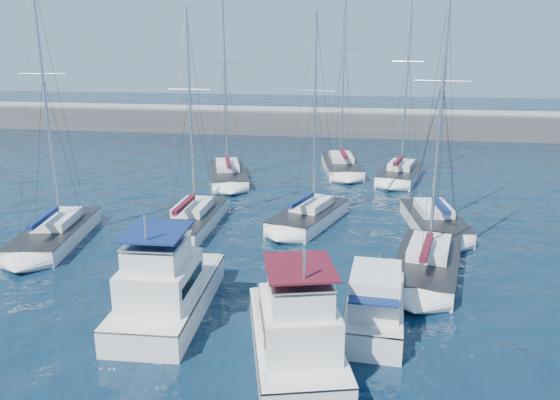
% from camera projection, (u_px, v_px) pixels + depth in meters
% --- Properties ---
extents(ground, '(220.00, 220.00, 0.00)m').
position_uv_depth(ground, '(231.00, 313.00, 24.53)').
color(ground, black).
rests_on(ground, ground).
extents(breakwater, '(160.00, 6.00, 4.45)m').
position_uv_depth(breakwater, '(326.00, 126.00, 73.58)').
color(breakwater, '#424244').
rests_on(breakwater, ground).
extents(motor_yacht_port_inner, '(3.75, 8.40, 4.69)m').
position_uv_depth(motor_yacht_port_inner, '(166.00, 292.00, 23.99)').
color(motor_yacht_port_inner, silver).
rests_on(motor_yacht_port_inner, ground).
extents(motor_yacht_stbd_inner, '(5.02, 8.22, 4.69)m').
position_uv_depth(motor_yacht_stbd_inner, '(296.00, 336.00, 20.37)').
color(motor_yacht_stbd_inner, silver).
rests_on(motor_yacht_stbd_inner, ground).
extents(motor_yacht_stbd_outer, '(2.70, 6.32, 3.20)m').
position_uv_depth(motor_yacht_stbd_outer, '(375.00, 307.00, 23.04)').
color(motor_yacht_stbd_outer, silver).
rests_on(motor_yacht_stbd_outer, ground).
extents(sailboat_mid_a, '(4.48, 8.86, 16.06)m').
position_uv_depth(sailboat_mid_a, '(55.00, 233.00, 33.35)').
color(sailboat_mid_a, silver).
rests_on(sailboat_mid_a, ground).
extents(sailboat_mid_b, '(3.22, 8.38, 14.22)m').
position_uv_depth(sailboat_mid_b, '(192.00, 219.00, 35.96)').
color(sailboat_mid_b, silver).
rests_on(sailboat_mid_b, ground).
extents(sailboat_mid_c, '(5.06, 7.99, 14.00)m').
position_uv_depth(sailboat_mid_c, '(309.00, 216.00, 36.69)').
color(sailboat_mid_c, silver).
rests_on(sailboat_mid_c, ground).
extents(sailboat_mid_d, '(4.66, 8.78, 15.88)m').
position_uv_depth(sailboat_mid_d, '(427.00, 263.00, 28.70)').
color(sailboat_mid_d, silver).
rests_on(sailboat_mid_d, ground).
extents(sailboat_mid_e, '(4.10, 7.90, 15.11)m').
position_uv_depth(sailboat_mid_e, '(434.00, 221.00, 35.68)').
color(sailboat_mid_e, silver).
rests_on(sailboat_mid_e, ground).
extents(sailboat_back_a, '(5.62, 9.53, 16.30)m').
position_uv_depth(sailboat_back_a, '(228.00, 174.00, 48.47)').
color(sailboat_back_a, silver).
rests_on(sailboat_back_a, ground).
extents(sailboat_back_b, '(4.59, 9.26, 18.10)m').
position_uv_depth(sailboat_back_b, '(342.00, 165.00, 51.92)').
color(sailboat_back_b, silver).
rests_on(sailboat_back_b, ground).
extents(sailboat_back_c, '(4.58, 7.98, 16.44)m').
position_uv_depth(sailboat_back_c, '(400.00, 173.00, 48.63)').
color(sailboat_back_c, silver).
rests_on(sailboat_back_c, ground).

